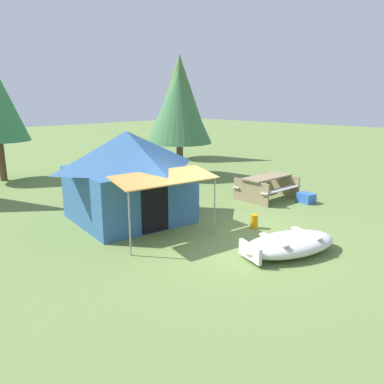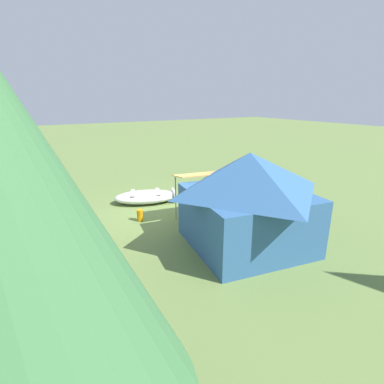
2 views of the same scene
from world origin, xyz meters
TOP-DOWN VIEW (x-y plane):
  - ground_plane at (0.00, 0.00)m, footprint 80.00×80.00m
  - beached_rowboat at (0.20, -1.48)m, footprint 2.54×1.82m
  - canvas_cabin_tent at (-0.76, 3.02)m, footprint 3.47×4.32m
  - picnic_table at (3.85, 1.54)m, footprint 1.96×1.55m
  - cooler_box at (4.33, 0.33)m, footprint 0.49×0.59m
  - fuel_can at (1.06, 0.06)m, footprint 0.27×0.27m

SIDE VIEW (x-z plane):
  - ground_plane at x=0.00m, z-range 0.00..0.00m
  - cooler_box at x=4.33m, z-range 0.00..0.31m
  - fuel_can at x=1.06m, z-range 0.00..0.37m
  - beached_rowboat at x=0.20m, z-range 0.01..0.45m
  - picnic_table at x=3.85m, z-range 0.09..0.87m
  - canvas_cabin_tent at x=-0.76m, z-range 0.05..2.52m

